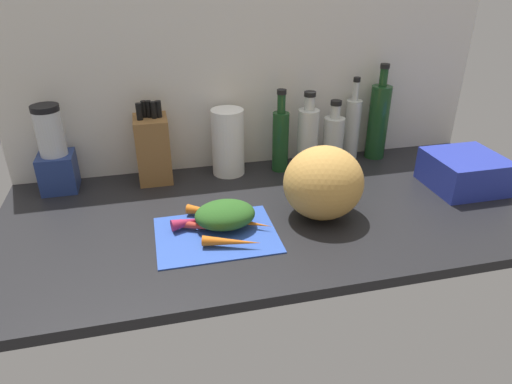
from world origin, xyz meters
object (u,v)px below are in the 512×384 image
at_px(cutting_board, 216,234).
at_px(carrot_0, 248,223).
at_px(carrot_4, 208,212).
at_px(knife_block, 153,148).
at_px(blender_appliance, 55,155).
at_px(bottle_0, 280,139).
at_px(bottle_1, 308,138).
at_px(bottle_4, 378,120).
at_px(carrot_2, 206,227).
at_px(carrot_1, 219,223).
at_px(dish_rack, 463,171).
at_px(winter_squash, 323,183).
at_px(bottle_3, 352,128).
at_px(carrot_3, 232,242).
at_px(paper_towel_roll, 228,142).
at_px(carrot_5, 224,218).
at_px(carrot_6, 190,222).
at_px(bottle_2, 333,140).

bearing_deg(cutting_board, carrot_0, 7.88).
distance_m(carrot_4, knife_block, 0.36).
distance_m(blender_appliance, bottle_0, 0.76).
distance_m(bottle_1, bottle_4, 0.30).
relative_size(carrot_2, blender_appliance, 0.55).
height_order(carrot_1, blender_appliance, blender_appliance).
xyz_separation_m(carrot_0, dish_rack, (0.76, 0.10, 0.04)).
xyz_separation_m(winter_squash, blender_appliance, (-0.79, 0.37, 0.02)).
bearing_deg(bottle_1, bottle_3, 16.64).
height_order(carrot_3, knife_block, knife_block).
height_order(paper_towel_roll, bottle_0, bottle_0).
height_order(carrot_1, carrot_2, carrot_1).
bearing_deg(bottle_4, carrot_5, -150.75).
bearing_deg(cutting_board, carrot_3, -68.20).
bearing_deg(blender_appliance, dish_rack, -12.51).
bearing_deg(carrot_6, bottle_3, 30.11).
relative_size(blender_appliance, bottle_0, 0.98).
distance_m(carrot_2, carrot_5, 0.07).
distance_m(cutting_board, dish_rack, 0.87).
relative_size(carrot_4, blender_appliance, 0.46).
distance_m(carrot_5, bottle_1, 0.50).
bearing_deg(carrot_5, paper_towel_roll, 77.41).
relative_size(carrot_2, paper_towel_roll, 0.68).
distance_m(winter_squash, bottle_4, 0.53).
bearing_deg(carrot_4, bottle_3, 29.11).
height_order(carrot_2, carrot_5, carrot_5).
bearing_deg(carrot_1, cutting_board, -117.52).
distance_m(blender_appliance, bottle_3, 1.05).
distance_m(carrot_2, bottle_2, 0.64).
relative_size(carrot_4, carrot_5, 1.04).
bearing_deg(bottle_3, paper_towel_roll, -176.48).
bearing_deg(dish_rack, bottle_0, 153.90).
xyz_separation_m(carrot_6, bottle_0, (0.37, 0.34, 0.10)).
bearing_deg(carrot_5, blender_appliance, 144.33).
bearing_deg(carrot_6, bottle_4, 26.06).
xyz_separation_m(knife_block, bottle_0, (0.45, -0.02, 0.00)).
bearing_deg(bottle_0, carrot_5, -128.36).
xyz_separation_m(bottle_2, bottle_4, (0.20, 0.04, 0.04)).
xyz_separation_m(carrot_3, bottle_3, (0.56, 0.51, 0.10)).
relative_size(knife_block, bottle_3, 0.90).
xyz_separation_m(carrot_1, bottle_4, (0.68, 0.40, 0.12)).
xyz_separation_m(carrot_2, carrot_4, (0.02, 0.08, 0.00)).
relative_size(blender_appliance, bottle_1, 1.01).
height_order(cutting_board, carrot_0, carrot_0).
bearing_deg(carrot_0, carrot_5, 148.28).
xyz_separation_m(bottle_1, bottle_2, (0.10, 0.00, -0.02)).
xyz_separation_m(winter_squash, bottle_0, (-0.03, 0.35, 0.01)).
xyz_separation_m(carrot_5, knife_block, (-0.18, 0.36, 0.09)).
height_order(carrot_1, paper_towel_roll, paper_towel_roll).
distance_m(carrot_0, carrot_5, 0.07).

